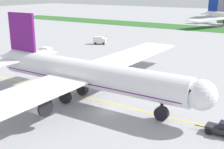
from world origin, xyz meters
TOP-DOWN VIEW (x-y plane):
  - ground_plane at (0.00, 0.00)m, footprint 600.00×600.00m
  - apron_taxi_line at (0.00, 3.77)m, footprint 280.00×0.36m
  - airliner_foreground at (-6.46, 1.99)m, footprint 50.13×79.25m
  - pushback_tug at (19.58, 2.05)m, footprint 5.90×2.37m
  - ground_crew_wingwalker_port at (-20.41, -5.69)m, footprint 0.48×0.44m
  - service_truck_baggage_loader at (-43.67, 28.81)m, footprint 4.48×2.81m
  - service_truck_catering_van at (-39.77, 54.71)m, footprint 5.44×4.22m

SIDE VIEW (x-z plane):
  - ground_plane at x=0.00m, z-range 0.00..0.00m
  - apron_taxi_line at x=0.00m, z-range 0.00..0.01m
  - ground_crew_wingwalker_port at x=-20.41m, z-range 0.17..1.79m
  - pushback_tug at x=19.58m, z-range -0.10..2.07m
  - service_truck_baggage_loader at x=-43.67m, z-range 0.14..2.75m
  - service_truck_catering_van at x=-39.77m, z-range 0.12..3.17m
  - airliner_foreground at x=-6.46m, z-range -2.65..13.86m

